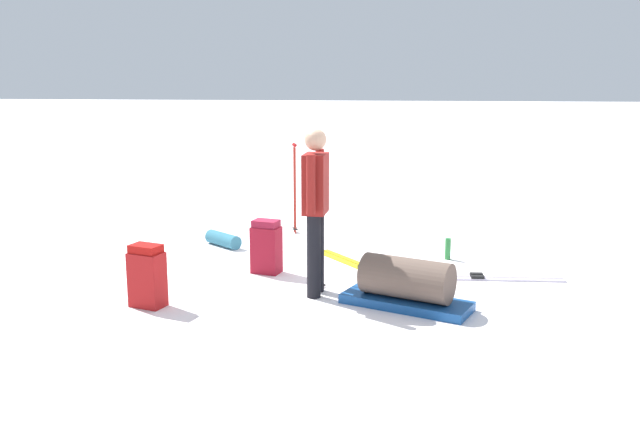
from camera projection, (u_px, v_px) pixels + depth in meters
ground_plane at (320, 271)px, 8.05m from camera, size 80.00×80.00×0.00m
skier_standing at (316, 203)px, 7.04m from camera, size 0.57×0.25×1.70m
ski_pair_near at (477, 278)px, 7.75m from camera, size 0.22×1.90×0.05m
ski_pair_far at (367, 269)px, 8.09m from camera, size 1.59×1.30×0.05m
backpack_large_dark at (266, 247)px, 7.92m from camera, size 0.29×0.36×0.61m
backpack_bright at (147, 276)px, 6.81m from camera, size 0.31×0.38×0.62m
ski_poles_planted_near at (321, 221)px, 7.26m from camera, size 0.20×0.11×1.32m
ski_poles_planted_far at (295, 183)px, 9.74m from camera, size 0.16×0.10×1.26m
gear_sled at (407, 285)px, 6.80m from camera, size 0.92×1.33×0.49m
sleeping_mat_rolled at (223, 240)px, 9.13m from camera, size 0.49×0.54×0.18m
thermos_bottle at (448, 249)px, 8.51m from camera, size 0.07×0.07×0.26m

